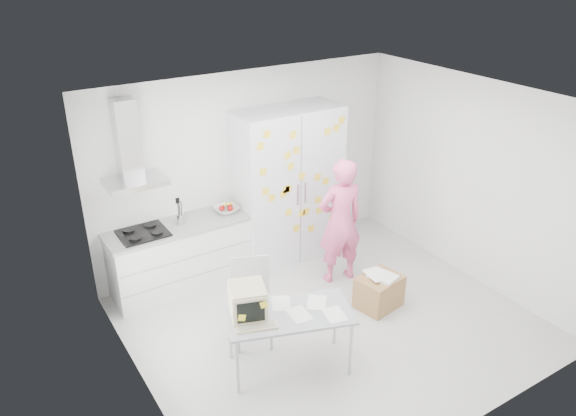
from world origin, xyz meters
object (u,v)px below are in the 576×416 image
person (340,222)px  cardboard_box (379,291)px  chair (252,296)px  desk (263,308)px

person → cardboard_box: (0.04, -0.79, -0.65)m
chair → cardboard_box: bearing=12.6°
desk → chair: (0.15, 0.53, -0.22)m
desk → cardboard_box: 1.90m
chair → person: bearing=40.1°
person → desk: 2.03m
cardboard_box → chair: bearing=169.4°
person → desk: size_ratio=1.20×
desk → cardboard_box: (1.79, 0.23, -0.57)m
cardboard_box → person: bearing=93.0°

